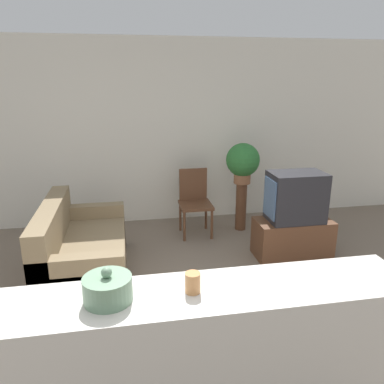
{
  "coord_description": "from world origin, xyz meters",
  "views": [
    {
      "loc": [
        -0.37,
        -2.14,
        2.14
      ],
      "look_at": [
        0.38,
        2.01,
        0.85
      ],
      "focal_mm": 35.0,
      "sensor_mm": 36.0,
      "label": 1
    }
  ],
  "objects_px": {
    "television": "(295,197)",
    "wooden_chair": "(195,199)",
    "couch": "(81,252)",
    "decorative_bowl": "(108,289)",
    "potted_plant": "(243,161)"
  },
  "relations": [
    {
      "from": "couch",
      "to": "decorative_bowl",
      "type": "height_order",
      "value": "decorative_bowl"
    },
    {
      "from": "couch",
      "to": "wooden_chair",
      "type": "distance_m",
      "value": 1.79
    },
    {
      "from": "television",
      "to": "wooden_chair",
      "type": "xyz_separation_m",
      "value": [
        -1.05,
        0.94,
        -0.26
      ]
    },
    {
      "from": "wooden_chair",
      "to": "decorative_bowl",
      "type": "height_order",
      "value": "decorative_bowl"
    },
    {
      "from": "couch",
      "to": "decorative_bowl",
      "type": "bearing_deg",
      "value": -79.43
    },
    {
      "from": "television",
      "to": "decorative_bowl",
      "type": "height_order",
      "value": "decorative_bowl"
    },
    {
      "from": "potted_plant",
      "to": "television",
      "type": "bearing_deg",
      "value": -68.84
    },
    {
      "from": "television",
      "to": "potted_plant",
      "type": "relative_size",
      "value": 1.16
    },
    {
      "from": "television",
      "to": "decorative_bowl",
      "type": "bearing_deg",
      "value": -132.36
    },
    {
      "from": "potted_plant",
      "to": "decorative_bowl",
      "type": "distance_m",
      "value": 3.69
    },
    {
      "from": "television",
      "to": "potted_plant",
      "type": "bearing_deg",
      "value": 111.16
    },
    {
      "from": "potted_plant",
      "to": "decorative_bowl",
      "type": "relative_size",
      "value": 2.34
    },
    {
      "from": "wooden_chair",
      "to": "decorative_bowl",
      "type": "distance_m",
      "value": 3.46
    },
    {
      "from": "decorative_bowl",
      "to": "potted_plant",
      "type": "bearing_deg",
      "value": 61.9
    },
    {
      "from": "couch",
      "to": "wooden_chair",
      "type": "xyz_separation_m",
      "value": [
        1.46,
        1.01,
        0.21
      ]
    }
  ]
}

